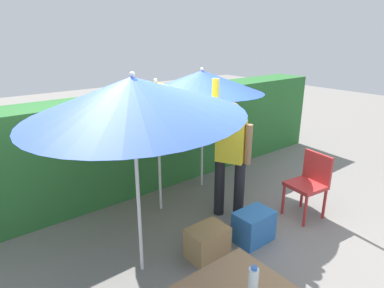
{
  "coord_description": "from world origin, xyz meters",
  "views": [
    {
      "loc": [
        -2.42,
        -2.74,
        2.41
      ],
      "look_at": [
        0.0,
        0.3,
        1.1
      ],
      "focal_mm": 30.7,
      "sensor_mm": 36.0,
      "label": 1
    }
  ],
  "objects_px": {
    "umbrella_orange": "(133,97)",
    "bottle_water": "(253,282)",
    "cooler_box": "(254,226)",
    "chair_plastic": "(310,181)",
    "person_vendor": "(231,153)",
    "crate_cardboard": "(207,242)",
    "umbrella_rainbow": "(202,82)",
    "umbrella_yellow": "(157,94)"
  },
  "relations": [
    {
      "from": "umbrella_orange",
      "to": "bottle_water",
      "type": "xyz_separation_m",
      "value": [
        0.02,
        -1.48,
        -1.03
      ]
    },
    {
      "from": "cooler_box",
      "to": "umbrella_orange",
      "type": "bearing_deg",
      "value": 163.87
    },
    {
      "from": "chair_plastic",
      "to": "cooler_box",
      "type": "bearing_deg",
      "value": 177.01
    },
    {
      "from": "bottle_water",
      "to": "person_vendor",
      "type": "bearing_deg",
      "value": 49.06
    },
    {
      "from": "cooler_box",
      "to": "crate_cardboard",
      "type": "xyz_separation_m",
      "value": [
        -0.64,
        0.12,
        -0.01
      ]
    },
    {
      "from": "umbrella_rainbow",
      "to": "chair_plastic",
      "type": "xyz_separation_m",
      "value": [
        0.54,
        -1.64,
        -1.21
      ]
    },
    {
      "from": "umbrella_yellow",
      "to": "crate_cardboard",
      "type": "bearing_deg",
      "value": -98.07
    },
    {
      "from": "umbrella_orange",
      "to": "bottle_water",
      "type": "height_order",
      "value": "umbrella_orange"
    },
    {
      "from": "umbrella_yellow",
      "to": "umbrella_rainbow",
      "type": "bearing_deg",
      "value": 13.2
    },
    {
      "from": "umbrella_yellow",
      "to": "person_vendor",
      "type": "distance_m",
      "value": 1.22
    },
    {
      "from": "umbrella_rainbow",
      "to": "umbrella_orange",
      "type": "bearing_deg",
      "value": -146.75
    },
    {
      "from": "chair_plastic",
      "to": "crate_cardboard",
      "type": "height_order",
      "value": "chair_plastic"
    },
    {
      "from": "person_vendor",
      "to": "crate_cardboard",
      "type": "height_order",
      "value": "person_vendor"
    },
    {
      "from": "person_vendor",
      "to": "crate_cardboard",
      "type": "relative_size",
      "value": 4.21
    },
    {
      "from": "chair_plastic",
      "to": "cooler_box",
      "type": "xyz_separation_m",
      "value": [
        -1.04,
        0.05,
        -0.32
      ]
    },
    {
      "from": "person_vendor",
      "to": "crate_cardboard",
      "type": "distance_m",
      "value": 1.21
    },
    {
      "from": "umbrella_orange",
      "to": "person_vendor",
      "type": "height_order",
      "value": "umbrella_orange"
    },
    {
      "from": "person_vendor",
      "to": "crate_cardboard",
      "type": "xyz_separation_m",
      "value": [
        -0.81,
        -0.49,
        -0.75
      ]
    },
    {
      "from": "umbrella_yellow",
      "to": "umbrella_orange",
      "type": "bearing_deg",
      "value": -131.61
    },
    {
      "from": "umbrella_yellow",
      "to": "bottle_water",
      "type": "xyz_separation_m",
      "value": [
        -0.84,
        -2.46,
        -0.82
      ]
    },
    {
      "from": "person_vendor",
      "to": "chair_plastic",
      "type": "height_order",
      "value": "person_vendor"
    },
    {
      "from": "umbrella_yellow",
      "to": "chair_plastic",
      "type": "bearing_deg",
      "value": -43.14
    },
    {
      "from": "umbrella_yellow",
      "to": "bottle_water",
      "type": "bearing_deg",
      "value": -108.98
    },
    {
      "from": "umbrella_rainbow",
      "to": "crate_cardboard",
      "type": "relative_size",
      "value": 4.33
    },
    {
      "from": "umbrella_rainbow",
      "to": "bottle_water",
      "type": "height_order",
      "value": "umbrella_rainbow"
    },
    {
      "from": "umbrella_orange",
      "to": "umbrella_yellow",
      "type": "distance_m",
      "value": 1.32
    },
    {
      "from": "person_vendor",
      "to": "chair_plastic",
      "type": "relative_size",
      "value": 2.11
    },
    {
      "from": "crate_cardboard",
      "to": "bottle_water",
      "type": "height_order",
      "value": "bottle_water"
    },
    {
      "from": "umbrella_orange",
      "to": "crate_cardboard",
      "type": "bearing_deg",
      "value": -21.13
    },
    {
      "from": "umbrella_rainbow",
      "to": "cooler_box",
      "type": "bearing_deg",
      "value": -107.58
    },
    {
      "from": "cooler_box",
      "to": "bottle_water",
      "type": "xyz_separation_m",
      "value": [
        -1.31,
        -1.1,
        0.65
      ]
    },
    {
      "from": "cooler_box",
      "to": "bottle_water",
      "type": "height_order",
      "value": "bottle_water"
    },
    {
      "from": "cooler_box",
      "to": "bottle_water",
      "type": "relative_size",
      "value": 1.92
    },
    {
      "from": "umbrella_orange",
      "to": "umbrella_rainbow",
      "type": "bearing_deg",
      "value": 33.25
    },
    {
      "from": "person_vendor",
      "to": "bottle_water",
      "type": "relative_size",
      "value": 7.83
    },
    {
      "from": "umbrella_rainbow",
      "to": "chair_plastic",
      "type": "relative_size",
      "value": 2.17
    },
    {
      "from": "cooler_box",
      "to": "umbrella_rainbow",
      "type": "bearing_deg",
      "value": 72.42
    },
    {
      "from": "crate_cardboard",
      "to": "cooler_box",
      "type": "bearing_deg",
      "value": -10.44
    },
    {
      "from": "umbrella_orange",
      "to": "cooler_box",
      "type": "relative_size",
      "value": 4.58
    },
    {
      "from": "umbrella_yellow",
      "to": "chair_plastic",
      "type": "height_order",
      "value": "umbrella_yellow"
    },
    {
      "from": "crate_cardboard",
      "to": "umbrella_orange",
      "type": "bearing_deg",
      "value": 158.87
    },
    {
      "from": "crate_cardboard",
      "to": "umbrella_rainbow",
      "type": "bearing_deg",
      "value": 52.11
    }
  ]
}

